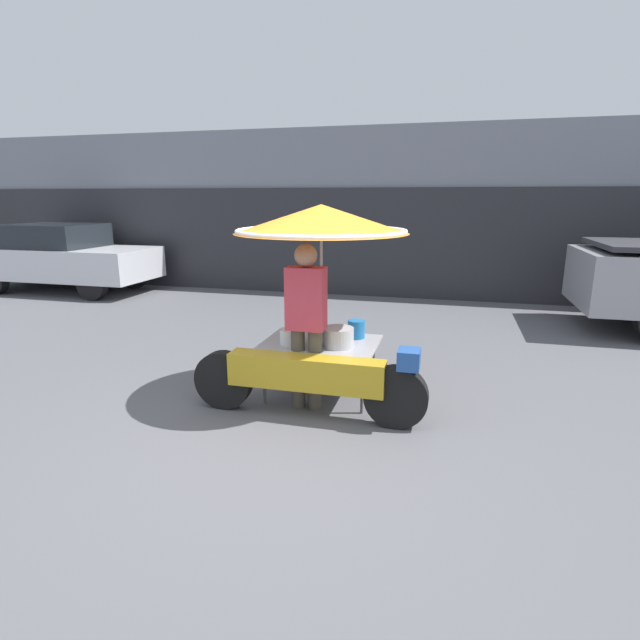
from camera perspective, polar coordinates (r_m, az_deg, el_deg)
ground_plane at (r=4.71m, az=-4.00°, el=-12.83°), size 36.00×36.00×0.00m
shopfront_building at (r=11.78m, az=8.24°, el=12.05°), size 28.00×2.06×3.54m
vendor_motorcycle_cart at (r=5.08m, az=-0.02°, el=7.35°), size 2.35×1.78×2.04m
vendor_person at (r=4.95m, az=-1.59°, el=0.23°), size 0.38×0.23×1.68m
parked_car at (r=12.84m, az=-27.39°, el=6.41°), size 4.12×1.71×1.52m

